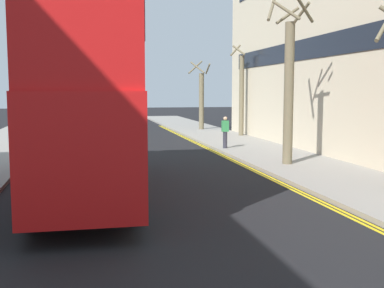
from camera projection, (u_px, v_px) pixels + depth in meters
name	position (u px, v px, depth m)	size (l,w,h in m)	color
sidewalk_right	(322.00, 172.00, 17.52)	(4.00, 80.00, 0.14)	gray
kerb_line_outer	(292.00, 187.00, 15.14)	(0.10, 56.00, 0.01)	yellow
kerb_line_inner	(287.00, 187.00, 15.11)	(0.10, 56.00, 0.01)	yellow
double_decker_bus_away	(85.00, 91.00, 13.95)	(2.90, 10.84, 5.64)	red
pedestrian_far	(225.00, 132.00, 24.31)	(0.34, 0.22, 1.62)	#2D2D38
street_tree_mid	(201.00, 98.00, 36.49)	(1.58, 1.91, 5.28)	#6B6047
street_tree_far	(242.00, 91.00, 31.21)	(1.78, 1.64, 6.33)	#6B6047
street_tree_distant	(289.00, 85.00, 18.81)	(1.98, 1.97, 6.66)	#6B6047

